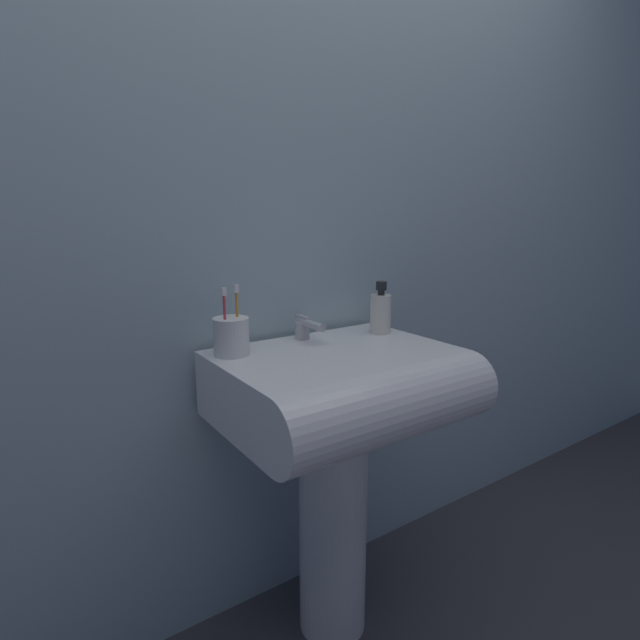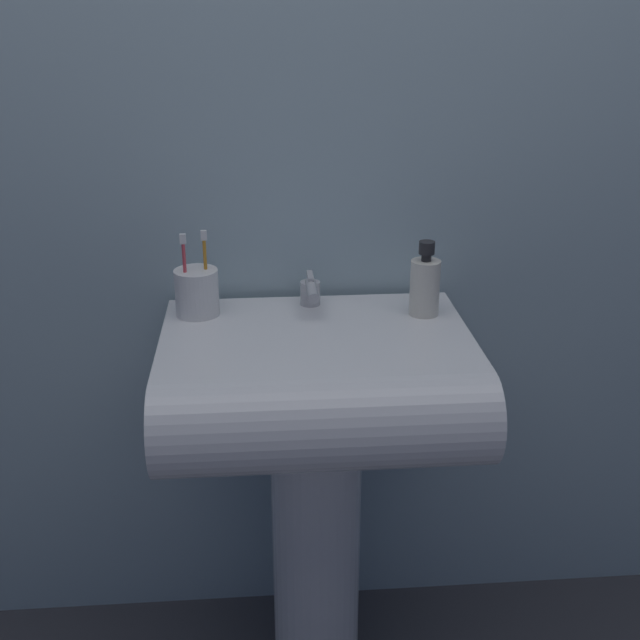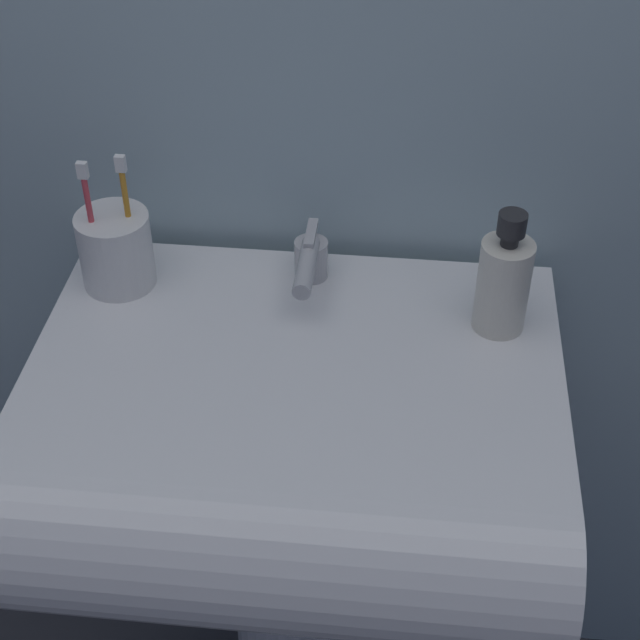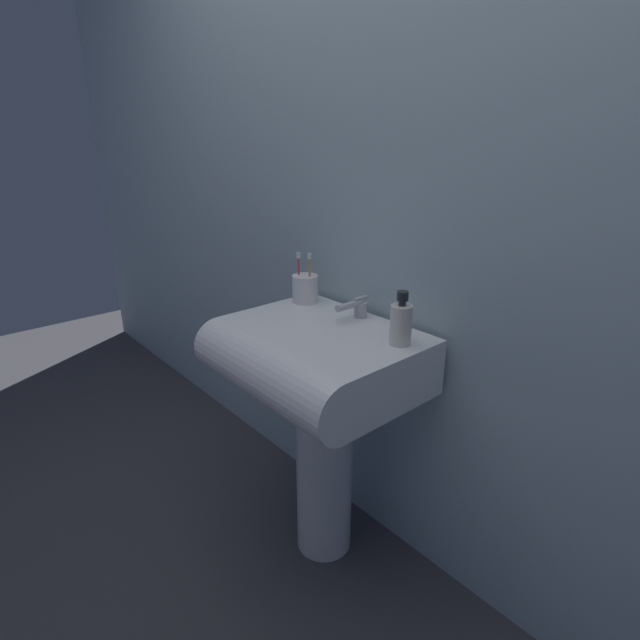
# 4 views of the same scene
# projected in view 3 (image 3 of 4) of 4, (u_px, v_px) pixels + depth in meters

# --- Properties ---
(sink_pedestal) EXTENTS (0.19, 0.19, 0.66)m
(sink_pedestal) POSITION_uv_depth(u_px,v_px,m) (302.00, 613.00, 1.43)
(sink_pedestal) COLOR white
(sink_pedestal) RESTS_ON ground
(sink_basin) EXTENTS (0.60, 0.49, 0.17)m
(sink_basin) POSITION_uv_depth(u_px,v_px,m) (291.00, 447.00, 1.12)
(sink_basin) COLOR white
(sink_basin) RESTS_ON sink_pedestal
(faucet) EXTENTS (0.04, 0.13, 0.07)m
(faucet) POSITION_uv_depth(u_px,v_px,m) (313.00, 261.00, 1.19)
(faucet) COLOR #B7B7BC
(faucet) RESTS_ON sink_basin
(toothbrush_cup) EXTENTS (0.09, 0.09, 0.18)m
(toothbrush_cup) POSITION_uv_depth(u_px,v_px,m) (116.00, 249.00, 1.18)
(toothbrush_cup) COLOR white
(toothbrush_cup) RESTS_ON sink_basin
(soap_bottle) EXTENTS (0.06, 0.06, 0.15)m
(soap_bottle) POSITION_uv_depth(u_px,v_px,m) (503.00, 282.00, 1.11)
(soap_bottle) COLOR silver
(soap_bottle) RESTS_ON sink_basin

